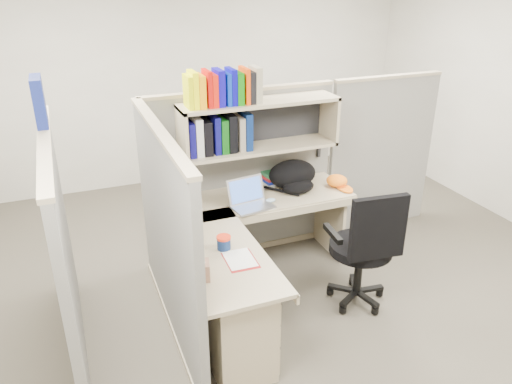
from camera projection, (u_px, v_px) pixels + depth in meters
name	position (u px, v px, depth m)	size (l,w,h in m)	color
ground	(279.00, 301.00, 4.24)	(6.00, 6.00, 0.00)	#332F27
room_shell	(283.00, 116.00, 3.57)	(6.00, 6.00, 6.00)	#B0AB9F
cubicle	(218.00, 190.00, 4.12)	(3.79, 1.84, 1.95)	slate
desk	(246.00, 287.00, 3.68)	(1.74, 1.75, 0.73)	tan
laptop	(252.00, 195.00, 4.17)	(0.34, 0.34, 0.24)	#B6B7BB
backpack	(295.00, 176.00, 4.51)	(0.45, 0.35, 0.26)	black
orange_cap	(337.00, 181.00, 4.62)	(0.20, 0.23, 0.11)	orange
snack_canister	(224.00, 242.00, 3.59)	(0.10, 0.10, 0.10)	navy
tissue_box	(200.00, 266.00, 3.22)	(0.12, 0.12, 0.19)	#A1725B
mouse	(271.00, 200.00, 4.32)	(0.09, 0.06, 0.03)	#9CC3DE
paper_cup	(244.00, 188.00, 4.48)	(0.07, 0.07, 0.09)	silver
book_stack	(270.00, 177.00, 4.69)	(0.16, 0.22, 0.11)	gray
loose_paper	(240.00, 259.00, 3.48)	(0.19, 0.26, 0.00)	silver
task_chair	(362.00, 265.00, 4.05)	(0.58, 0.54, 1.08)	black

